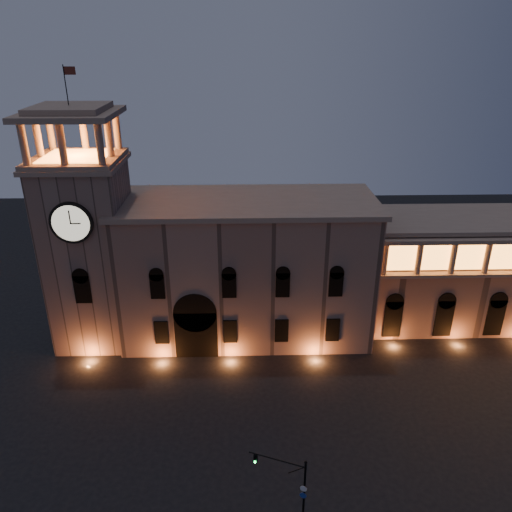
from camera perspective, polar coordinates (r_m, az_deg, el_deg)
name	(u,v)px	position (r m, az deg, el deg)	size (l,w,h in m)	color
ground	(272,460)	(48.74, 1.81, -22.25)	(160.00, 160.00, 0.00)	black
government_building	(246,268)	(61.51, -1.16, -1.42)	(30.80, 12.80, 17.60)	#896859
clock_tower	(89,245)	(61.85, -18.51, 1.19)	(9.80, 9.80, 32.40)	#896859
colonnade_wing	(508,269)	(72.57, 26.85, -1.31)	(40.60, 11.50, 14.50)	#836254
traffic_light	(294,488)	(42.24, 4.38, -24.94)	(4.44, 1.93, 6.48)	black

